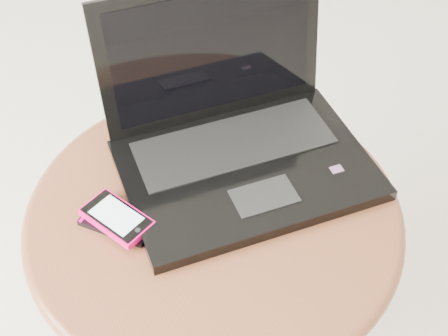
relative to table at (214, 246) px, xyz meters
name	(u,v)px	position (x,y,z in m)	size (l,w,h in m)	color
table	(214,246)	(0.00, 0.00, 0.00)	(0.58, 0.58, 0.46)	#572410
laptop	(236,135)	(0.07, 0.09, 0.14)	(0.39, 0.31, 0.25)	black
phone_black	(119,221)	(-0.14, 0.02, 0.10)	(0.12, 0.12, 0.01)	black
phone_pink	(117,218)	(-0.14, 0.02, 0.11)	(0.10, 0.12, 0.01)	#FF096D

